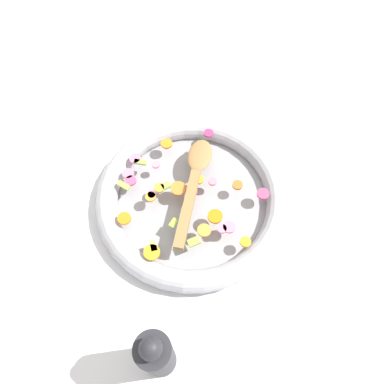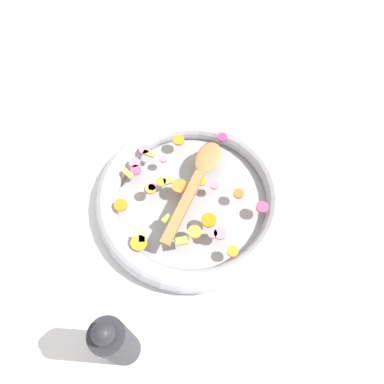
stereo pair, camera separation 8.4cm
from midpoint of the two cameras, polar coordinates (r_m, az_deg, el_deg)
name	(u,v)px [view 1 (the left image)]	position (r m, az deg, el deg)	size (l,w,h in m)	color
ground_plane	(192,202)	(0.88, -2.71, -1.79)	(4.00, 4.00, 0.00)	silver
skillet	(192,198)	(0.86, -2.77, -1.14)	(0.44, 0.44, 0.05)	gray
chopped_vegetables	(181,196)	(0.83, -4.64, -0.91)	(0.36, 0.35, 0.01)	orange
wooden_spoon	(195,178)	(0.84, -2.45, 1.87)	(0.28, 0.11, 0.01)	olive
pepper_mill	(157,355)	(0.69, -9.13, -23.73)	(0.06, 0.06, 0.23)	#232328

